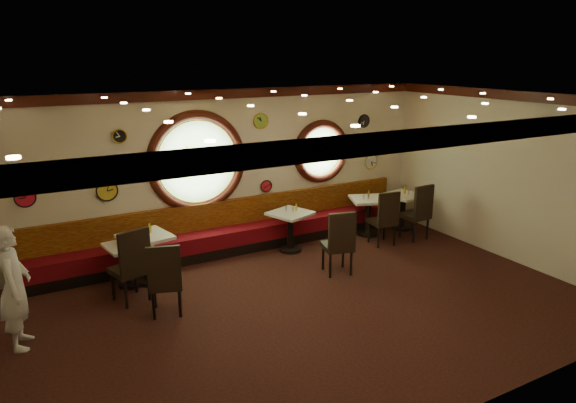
% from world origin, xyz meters
% --- Properties ---
extents(floor, '(9.00, 6.00, 0.00)m').
position_xyz_m(floor, '(0.00, 0.00, 0.00)').
color(floor, black).
rests_on(floor, ground).
extents(ceiling, '(9.00, 6.00, 0.02)m').
position_xyz_m(ceiling, '(0.00, 0.00, 3.20)').
color(ceiling, '#B07931').
rests_on(ceiling, wall_back).
extents(wall_back, '(9.00, 0.02, 3.20)m').
position_xyz_m(wall_back, '(0.00, 3.00, 1.60)').
color(wall_back, '#EBE4C5').
rests_on(wall_back, floor).
extents(wall_front, '(9.00, 0.02, 3.20)m').
position_xyz_m(wall_front, '(0.00, -3.00, 1.60)').
color(wall_front, '#EBE4C5').
rests_on(wall_front, floor).
extents(wall_right, '(0.02, 6.00, 3.20)m').
position_xyz_m(wall_right, '(4.50, 0.00, 1.60)').
color(wall_right, '#EBE4C5').
rests_on(wall_right, floor).
extents(molding_back, '(9.00, 0.10, 0.18)m').
position_xyz_m(molding_back, '(0.00, 2.95, 3.11)').
color(molding_back, '#361009').
rests_on(molding_back, wall_back).
extents(molding_front, '(9.00, 0.10, 0.18)m').
position_xyz_m(molding_front, '(0.00, -2.95, 3.11)').
color(molding_front, '#361009').
rests_on(molding_front, wall_back).
extents(molding_right, '(0.10, 6.00, 0.18)m').
position_xyz_m(molding_right, '(4.45, 0.00, 3.11)').
color(molding_right, '#361009').
rests_on(molding_right, wall_back).
extents(banquette_base, '(8.00, 0.55, 0.20)m').
position_xyz_m(banquette_base, '(0.00, 2.72, 0.10)').
color(banquette_base, black).
rests_on(banquette_base, floor).
extents(banquette_seat, '(8.00, 0.55, 0.30)m').
position_xyz_m(banquette_seat, '(0.00, 2.72, 0.35)').
color(banquette_seat, '#5D0812').
rests_on(banquette_seat, banquette_base).
extents(banquette_back, '(8.00, 0.10, 0.55)m').
position_xyz_m(banquette_back, '(0.00, 2.94, 0.75)').
color(banquette_back, '#621307').
rests_on(banquette_back, wall_back).
extents(porthole_left_glass, '(1.66, 0.02, 1.66)m').
position_xyz_m(porthole_left_glass, '(-0.60, 3.00, 1.85)').
color(porthole_left_glass, '#95C978').
rests_on(porthole_left_glass, wall_back).
extents(porthole_left_frame, '(1.98, 0.18, 1.98)m').
position_xyz_m(porthole_left_frame, '(-0.60, 2.98, 1.85)').
color(porthole_left_frame, '#361009').
rests_on(porthole_left_frame, wall_back).
extents(porthole_left_ring, '(1.61, 0.03, 1.61)m').
position_xyz_m(porthole_left_ring, '(-0.60, 2.95, 1.85)').
color(porthole_left_ring, gold).
rests_on(porthole_left_ring, wall_back).
extents(porthole_right_glass, '(1.10, 0.02, 1.10)m').
position_xyz_m(porthole_right_glass, '(2.20, 3.00, 1.80)').
color(porthole_right_glass, '#95C978').
rests_on(porthole_right_glass, wall_back).
extents(porthole_right_frame, '(1.38, 0.18, 1.38)m').
position_xyz_m(porthole_right_frame, '(2.20, 2.98, 1.80)').
color(porthole_right_frame, '#361009').
rests_on(porthole_right_frame, wall_back).
extents(porthole_right_ring, '(1.09, 0.03, 1.09)m').
position_xyz_m(porthole_right_ring, '(2.20, 2.95, 1.80)').
color(porthole_right_ring, gold).
rests_on(porthole_right_ring, wall_back).
extents(wall_clock_0, '(0.24, 0.03, 0.24)m').
position_xyz_m(wall_clock_0, '(-2.00, 2.96, 2.45)').
color(wall_clock_0, black).
rests_on(wall_clock_0, wall_back).
extents(wall_clock_1, '(0.36, 0.03, 0.36)m').
position_xyz_m(wall_clock_1, '(-2.30, 2.96, 1.50)').
color(wall_clock_1, gold).
rests_on(wall_clock_1, wall_back).
extents(wall_clock_2, '(0.34, 0.03, 0.34)m').
position_xyz_m(wall_clock_2, '(3.55, 2.96, 1.45)').
color(wall_clock_2, white).
rests_on(wall_clock_2, wall_back).
extents(wall_clock_3, '(0.32, 0.03, 0.32)m').
position_xyz_m(wall_clock_3, '(-3.60, 2.96, 1.55)').
color(wall_clock_3, red).
rests_on(wall_clock_3, wall_back).
extents(wall_clock_4, '(0.30, 0.03, 0.30)m').
position_xyz_m(wall_clock_4, '(0.75, 2.96, 2.55)').
color(wall_clock_4, '#8BB739').
rests_on(wall_clock_4, wall_back).
extents(wall_clock_5, '(0.22, 0.03, 0.22)m').
position_xyz_m(wall_clock_5, '(1.35, 2.96, 1.95)').
color(wall_clock_5, '#E3DF4B').
rests_on(wall_clock_5, wall_back).
extents(wall_clock_6, '(0.24, 0.03, 0.24)m').
position_xyz_m(wall_clock_6, '(0.85, 2.96, 1.20)').
color(wall_clock_6, red).
rests_on(wall_clock_6, wall_back).
extents(wall_clock_7, '(0.28, 0.03, 0.28)m').
position_xyz_m(wall_clock_7, '(3.30, 2.96, 2.40)').
color(wall_clock_7, black).
rests_on(wall_clock_7, wall_back).
extents(table_a, '(0.78, 0.78, 0.75)m').
position_xyz_m(table_a, '(-2.19, 2.12, 0.47)').
color(table_a, black).
rests_on(table_a, floor).
extents(table_b, '(0.92, 0.92, 0.86)m').
position_xyz_m(table_b, '(-1.89, 2.11, 0.54)').
color(table_b, black).
rests_on(table_b, floor).
extents(table_c, '(0.94, 0.94, 0.81)m').
position_xyz_m(table_c, '(1.01, 2.21, 0.51)').
color(table_c, black).
rests_on(table_c, floor).
extents(table_d, '(0.98, 0.98, 0.83)m').
position_xyz_m(table_d, '(2.97, 2.23, 0.52)').
color(table_d, black).
rests_on(table_d, floor).
extents(table_e, '(0.86, 0.86, 0.81)m').
position_xyz_m(table_e, '(3.90, 2.18, 0.51)').
color(table_e, black).
rests_on(table_e, floor).
extents(chair_a, '(0.65, 0.65, 0.77)m').
position_xyz_m(chair_a, '(-2.27, 1.43, 0.71)').
color(chair_a, black).
rests_on(chair_a, floor).
extents(chair_b, '(0.61, 0.61, 0.72)m').
position_xyz_m(chair_b, '(-1.94, 0.75, 0.66)').
color(chair_b, black).
rests_on(chair_b, floor).
extents(chair_c, '(0.60, 0.60, 0.74)m').
position_xyz_m(chair_c, '(1.20, 0.75, 0.68)').
color(chair_c, black).
rests_on(chair_c, floor).
extents(chair_d, '(0.53, 0.53, 0.72)m').
position_xyz_m(chair_d, '(2.85, 1.52, 0.66)').
color(chair_d, black).
rests_on(chair_d, floor).
extents(chair_e, '(0.54, 0.54, 0.75)m').
position_xyz_m(chair_e, '(3.70, 1.45, 0.70)').
color(chair_e, black).
rests_on(chair_e, floor).
extents(condiment_a_salt, '(0.03, 0.03, 0.09)m').
position_xyz_m(condiment_a_salt, '(-2.24, 2.11, 0.79)').
color(condiment_a_salt, silver).
rests_on(condiment_a_salt, table_a).
extents(condiment_b_salt, '(0.03, 0.03, 0.09)m').
position_xyz_m(condiment_b_salt, '(-1.92, 2.16, 0.90)').
color(condiment_b_salt, silver).
rests_on(condiment_b_salt, table_b).
extents(condiment_c_salt, '(0.04, 0.04, 0.10)m').
position_xyz_m(condiment_c_salt, '(0.96, 2.31, 0.86)').
color(condiment_c_salt, silver).
rests_on(condiment_c_salt, table_c).
extents(condiment_d_salt, '(0.03, 0.03, 0.09)m').
position_xyz_m(condiment_d_salt, '(2.82, 2.23, 0.87)').
color(condiment_d_salt, silver).
rests_on(condiment_d_salt, table_d).
extents(condiment_a_pepper, '(0.04, 0.04, 0.11)m').
position_xyz_m(condiment_a_pepper, '(-2.16, 2.13, 0.80)').
color(condiment_a_pepper, silver).
rests_on(condiment_a_pepper, table_a).
extents(condiment_b_pepper, '(0.04, 0.04, 0.11)m').
position_xyz_m(condiment_b_pepper, '(-1.89, 2.13, 0.91)').
color(condiment_b_pepper, silver).
rests_on(condiment_b_pepper, table_b).
extents(condiment_c_pepper, '(0.03, 0.03, 0.09)m').
position_xyz_m(condiment_c_pepper, '(1.07, 2.21, 0.86)').
color(condiment_c_pepper, '#B9B9BD').
rests_on(condiment_c_pepper, table_c).
extents(condiment_d_pepper, '(0.04, 0.04, 0.10)m').
position_xyz_m(condiment_d_pepper, '(2.93, 2.20, 0.88)').
color(condiment_d_pepper, '#B8B8BD').
rests_on(condiment_d_pepper, table_d).
extents(condiment_a_bottle, '(0.05, 0.05, 0.17)m').
position_xyz_m(condiment_a_bottle, '(-2.07, 2.22, 0.83)').
color(condiment_a_bottle, '#C77E2E').
rests_on(condiment_a_bottle, table_a).
extents(condiment_b_bottle, '(0.05, 0.05, 0.17)m').
position_xyz_m(condiment_b_bottle, '(-1.77, 2.21, 0.94)').
color(condiment_b_bottle, yellow).
rests_on(condiment_b_bottle, table_b).
extents(condiment_c_bottle, '(0.05, 0.05, 0.15)m').
position_xyz_m(condiment_c_bottle, '(1.16, 2.24, 0.89)').
color(condiment_c_bottle, yellow).
rests_on(condiment_c_bottle, table_c).
extents(condiment_d_bottle, '(0.04, 0.04, 0.14)m').
position_xyz_m(condiment_d_bottle, '(3.07, 2.38, 0.90)').
color(condiment_d_bottle, gold).
rests_on(condiment_d_bottle, table_d).
extents(condiment_e_salt, '(0.04, 0.04, 0.10)m').
position_xyz_m(condiment_e_salt, '(3.80, 2.18, 0.87)').
color(condiment_e_salt, silver).
rests_on(condiment_e_salt, table_e).
extents(condiment_e_pepper, '(0.04, 0.04, 0.10)m').
position_xyz_m(condiment_e_pepper, '(3.96, 2.09, 0.86)').
color(condiment_e_pepper, silver).
rests_on(condiment_e_pepper, table_e).
extents(condiment_e_bottle, '(0.06, 0.06, 0.18)m').
position_xyz_m(condiment_e_bottle, '(3.96, 2.21, 0.91)').
color(condiment_e_bottle, yellow).
rests_on(condiment_e_bottle, table_e).
extents(waiter, '(0.51, 0.69, 1.72)m').
position_xyz_m(waiter, '(-3.91, 0.89, 0.86)').
color(waiter, white).
rests_on(waiter, floor).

